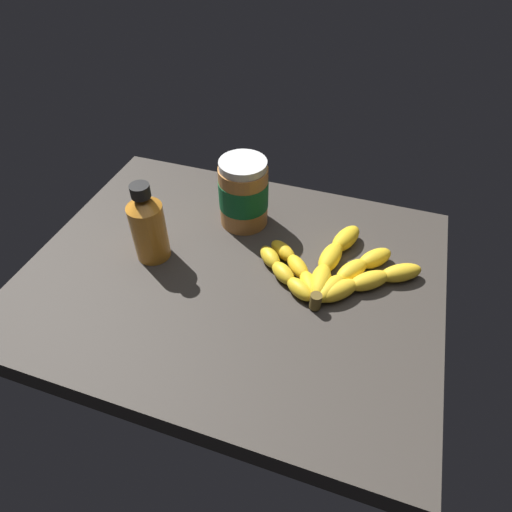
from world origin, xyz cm
name	(u,v)px	position (x,y,z in cm)	size (l,w,h in cm)	color
ground_plane	(233,280)	(0.00, 0.00, -2.37)	(75.16, 59.46, 4.74)	#38332D
banana_bunch	(333,270)	(17.73, 4.61, 1.62)	(30.72, 22.68, 3.59)	yellow
peanut_butter_jar	(244,193)	(-2.90, 14.51, 7.03)	(9.90, 9.90, 14.23)	#B27238
honey_bottle	(148,226)	(-15.87, -0.56, 7.22)	(6.38, 6.38, 15.96)	orange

